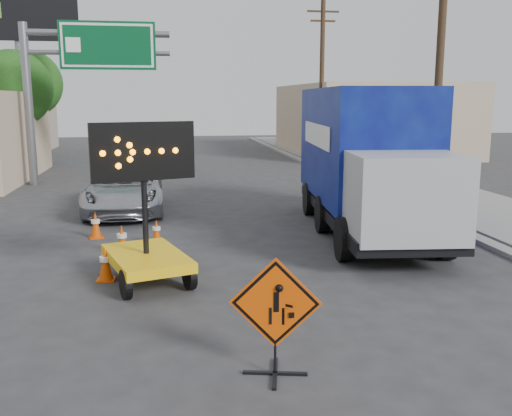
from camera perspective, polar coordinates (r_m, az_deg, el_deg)
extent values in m
plane|color=#2D2D30|center=(8.65, -2.38, -14.40)|extent=(100.00, 100.00, 0.00)
cube|color=gray|center=(24.44, 10.26, 2.17)|extent=(0.40, 60.00, 0.12)
cube|color=gray|center=(25.29, 15.18, 2.29)|extent=(4.00, 60.00, 0.15)
cube|color=tan|center=(40.27, 11.10, 8.71)|extent=(10.00, 14.00, 4.60)
cylinder|color=slate|center=(26.37, -21.79, 9.49)|extent=(0.36, 0.36, 6.80)
cylinder|color=slate|center=(26.04, -15.55, 16.48)|extent=(6.00, 0.28, 0.28)
cylinder|color=slate|center=(25.97, -15.46, 14.72)|extent=(6.00, 0.20, 0.20)
cube|color=#054421|center=(25.83, -14.61, 15.45)|extent=(4.00, 0.10, 2.00)
cube|color=silver|center=(25.76, -14.62, 15.47)|extent=(3.80, 0.01, 1.80)
cylinder|color=slate|center=(34.62, -22.37, 11.43)|extent=(0.44, 0.44, 9.00)
cube|color=silver|center=(34.73, -22.56, 17.72)|extent=(6.00, 0.25, 3.00)
cube|color=black|center=(34.58, -22.62, 17.75)|extent=(6.10, 0.04, 3.10)
cylinder|color=#402D1B|center=(19.89, 17.83, 12.71)|extent=(0.26, 0.26, 9.00)
cylinder|color=#402D1B|center=(33.00, 6.58, 12.23)|extent=(0.26, 0.26, 9.00)
cube|color=#402D1B|center=(33.33, 6.73, 18.94)|extent=(1.80, 0.10, 0.10)
cube|color=#402D1B|center=(33.26, 6.71, 18.09)|extent=(1.40, 0.10, 0.10)
cylinder|color=#402D1B|center=(30.67, -22.72, 6.19)|extent=(0.28, 0.28, 3.25)
sphere|color=#1E4614|center=(30.60, -23.08, 10.95)|extent=(3.71, 3.71, 3.71)
cylinder|color=#402D1B|center=(38.67, -21.49, 7.33)|extent=(0.28, 0.28, 3.58)
sphere|color=#1E4614|center=(38.63, -21.78, 11.49)|extent=(4.10, 4.10, 4.10)
cube|color=black|center=(8.08, 1.92, -16.18)|extent=(0.87, 0.25, 0.04)
cube|color=black|center=(8.08, 1.92, -16.18)|extent=(0.25, 0.87, 0.04)
cylinder|color=black|center=(7.93, 1.93, -14.11)|extent=(0.04, 0.04, 0.68)
cube|color=#D84704|center=(7.67, 1.96, -9.46)|extent=(1.22, 0.30, 1.25)
cube|color=black|center=(7.67, 1.96, -9.46)|extent=(1.13, 0.26, 1.16)
cube|color=yellow|center=(11.81, -10.89, -4.93)|extent=(1.98, 2.58, 0.21)
cylinder|color=black|center=(11.53, -11.12, 1.36)|extent=(0.11, 0.11, 2.51)
cube|color=black|center=(11.42, -11.28, 5.60)|extent=(2.00, 0.71, 1.14)
imported|color=#AEB0B6|center=(19.37, -13.01, 1.86)|extent=(2.54, 5.40, 1.49)
cube|color=black|center=(16.07, 10.99, -0.34)|extent=(3.33, 8.48, 0.31)
cube|color=#070754|center=(16.59, 10.23, 6.35)|extent=(3.23, 6.64, 3.10)
cube|color=#9EA0A5|center=(12.89, 16.19, 1.12)|extent=(2.56, 2.10, 1.86)
cube|color=#D84704|center=(12.27, -14.75, -6.92)|extent=(0.40, 0.40, 0.03)
cone|color=#D84704|center=(12.17, -14.83, -5.30)|extent=(0.28, 0.28, 0.69)
cylinder|color=silver|center=(12.15, -14.85, -4.94)|extent=(0.23, 0.23, 0.10)
cube|color=#D84704|center=(14.15, -13.19, -4.47)|extent=(0.38, 0.38, 0.03)
cone|color=#D84704|center=(14.06, -13.26, -3.03)|extent=(0.29, 0.29, 0.70)
cylinder|color=silver|center=(14.04, -13.27, -2.71)|extent=(0.24, 0.24, 0.10)
cube|color=#D84704|center=(14.98, -9.88, -3.49)|extent=(0.36, 0.36, 0.03)
cone|color=#D84704|center=(14.91, -9.92, -2.30)|extent=(0.25, 0.25, 0.61)
cylinder|color=silver|center=(14.89, -9.93, -2.03)|extent=(0.21, 0.21, 0.09)
cube|color=#D84704|center=(15.96, -15.68, -2.85)|extent=(0.44, 0.44, 0.03)
cone|color=#D84704|center=(15.88, -15.75, -1.58)|extent=(0.29, 0.29, 0.69)
cylinder|color=silver|center=(15.86, -15.76, -1.29)|extent=(0.23, 0.23, 0.10)
cube|color=#D84704|center=(19.23, -14.41, -0.48)|extent=(0.48, 0.48, 0.03)
cone|color=#D84704|center=(19.15, -14.47, 0.71)|extent=(0.32, 0.32, 0.78)
cylinder|color=silver|center=(19.14, -14.48, 0.98)|extent=(0.26, 0.26, 0.11)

